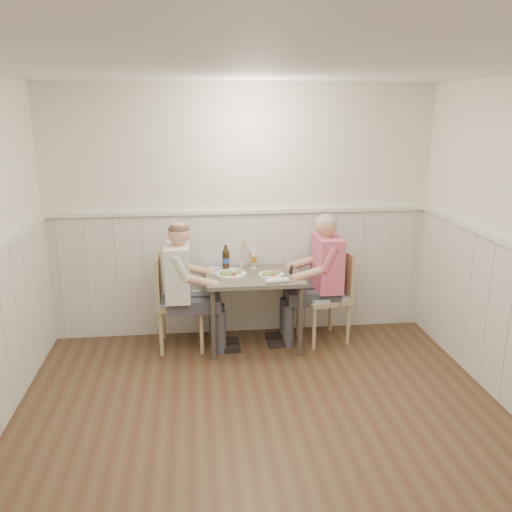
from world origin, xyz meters
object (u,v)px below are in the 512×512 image
at_px(dining_table, 254,284).
at_px(chair_right, 329,292).
at_px(man_in_pink, 323,288).
at_px(grass_vase, 241,255).
at_px(beer_bottle, 226,259).
at_px(chair_left, 175,297).
at_px(diner_cream, 183,297).

xyz_separation_m(dining_table, chair_right, (0.79, 0.06, -0.13)).
bearing_deg(chair_right, dining_table, -175.90).
bearing_deg(dining_table, man_in_pink, 1.53).
bearing_deg(grass_vase, beer_bottle, -169.24).
xyz_separation_m(chair_left, man_in_pink, (1.50, -0.03, 0.05)).
bearing_deg(grass_vase, chair_left, -164.99).
bearing_deg(dining_table, chair_left, 176.23).
relative_size(chair_right, grass_vase, 2.87).
relative_size(chair_left, diner_cream, 0.73).
bearing_deg(chair_left, dining_table, -3.77).
xyz_separation_m(chair_right, chair_left, (-1.58, -0.00, 0.01)).
relative_size(man_in_pink, diner_cream, 1.02).
bearing_deg(dining_table, grass_vase, 112.76).
distance_m(dining_table, grass_vase, 0.36).
bearing_deg(man_in_pink, chair_right, 26.00).
xyz_separation_m(man_in_pink, grass_vase, (-0.81, 0.22, 0.32)).
distance_m(dining_table, chair_left, 0.80).
height_order(man_in_pink, grass_vase, man_in_pink).
xyz_separation_m(beer_bottle, grass_vase, (0.16, 0.03, 0.03)).
relative_size(chair_left, beer_bottle, 3.70).
bearing_deg(grass_vase, man_in_pink, -15.08).
height_order(chair_right, man_in_pink, man_in_pink).
height_order(diner_cream, beer_bottle, diner_cream).
xyz_separation_m(dining_table, chair_left, (-0.79, 0.05, -0.12)).
bearing_deg(beer_bottle, dining_table, -38.20).
height_order(dining_table, man_in_pink, man_in_pink).
distance_m(chair_left, man_in_pink, 1.50).
bearing_deg(dining_table, beer_bottle, 141.80).
height_order(dining_table, diner_cream, diner_cream).
distance_m(diner_cream, grass_vase, 0.75).
bearing_deg(diner_cream, dining_table, 4.46).
xyz_separation_m(chair_right, beer_bottle, (-1.05, 0.15, 0.35)).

